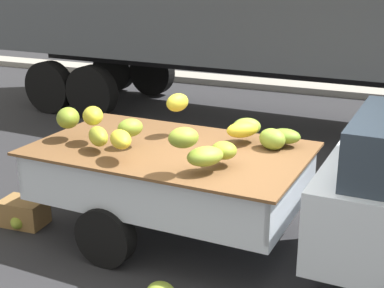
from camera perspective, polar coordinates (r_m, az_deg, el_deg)
ground at (r=5.85m, az=5.22°, el=-12.38°), size 220.00×220.00×0.00m
curb_strip at (r=13.70m, az=17.24°, el=5.12°), size 80.00×0.80×0.16m
pickup_truck at (r=5.42m, az=17.37°, el=-5.30°), size 5.22×1.90×1.70m
fallen_banana_bunch_near_tailgate at (r=6.88m, az=-17.39°, el=-7.44°), size 0.34×0.45×0.19m
produce_crate at (r=6.89m, az=-17.10°, el=-6.80°), size 0.55×0.41×0.31m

